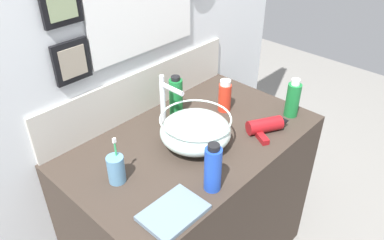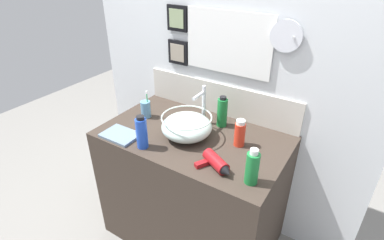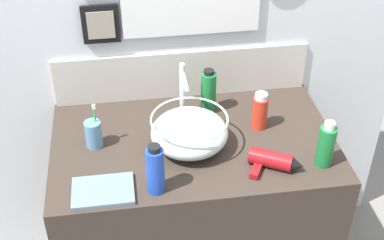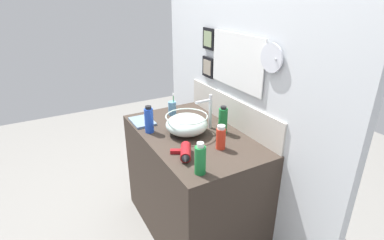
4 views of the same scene
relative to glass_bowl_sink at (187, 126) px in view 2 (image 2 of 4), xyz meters
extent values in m
plane|color=gray|center=(0.02, 0.03, -0.90)|extent=(6.00, 6.00, 0.00)
cube|color=#382D26|center=(0.02, 0.03, -0.49)|extent=(1.10, 0.66, 0.83)
cube|color=silver|center=(0.02, 0.39, 0.34)|extent=(1.96, 0.06, 2.48)
cube|color=beige|center=(0.02, 0.35, 0.04)|extent=(1.07, 0.02, 0.21)
cube|color=white|center=(0.06, 0.36, 0.41)|extent=(0.49, 0.01, 0.31)
cube|color=white|center=(0.06, 0.35, 0.41)|extent=(0.55, 0.01, 0.37)
cylinder|color=silver|center=(0.39, 0.34, 0.50)|extent=(0.17, 0.01, 0.17)
cylinder|color=silver|center=(0.44, 0.36, 0.50)|extent=(0.01, 0.06, 0.01)
cube|color=black|center=(-0.30, 0.35, 0.51)|extent=(0.15, 0.02, 0.16)
cube|color=gray|center=(-0.30, 0.34, 0.51)|extent=(0.11, 0.01, 0.11)
cube|color=black|center=(-0.30, 0.35, 0.30)|extent=(0.15, 0.02, 0.16)
cube|color=gray|center=(-0.30, 0.34, 0.30)|extent=(0.11, 0.01, 0.11)
ellipsoid|color=silver|center=(0.00, 0.00, 0.00)|extent=(0.29, 0.29, 0.13)
torus|color=silver|center=(0.00, 0.00, 0.06)|extent=(0.29, 0.29, 0.01)
torus|color=#B2B7BC|center=(0.00, 0.00, -0.07)|extent=(0.11, 0.11, 0.01)
cylinder|color=silver|center=(0.00, 0.19, 0.04)|extent=(0.02, 0.02, 0.22)
cylinder|color=silver|center=(0.00, 0.13, 0.14)|extent=(0.02, 0.12, 0.02)
cylinder|color=silver|center=(0.00, 0.19, 0.17)|extent=(0.02, 0.02, 0.03)
cylinder|color=maroon|center=(0.28, -0.15, -0.04)|extent=(0.17, 0.13, 0.06)
cone|color=black|center=(0.36, -0.20, -0.04)|extent=(0.07, 0.07, 0.05)
cube|color=maroon|center=(0.22, -0.18, -0.06)|extent=(0.07, 0.09, 0.02)
cylinder|color=#598CB2|center=(-0.36, 0.06, -0.02)|extent=(0.06, 0.06, 0.11)
cylinder|color=green|center=(-0.34, 0.07, 0.02)|extent=(0.01, 0.01, 0.16)
cube|color=white|center=(-0.34, 0.07, 0.10)|extent=(0.01, 0.01, 0.02)
cylinder|color=red|center=(0.29, 0.09, 0.00)|extent=(0.06, 0.06, 0.14)
cylinder|color=silver|center=(0.29, 0.09, 0.08)|extent=(0.05, 0.05, 0.02)
cylinder|color=#197233|center=(0.11, 0.22, 0.02)|extent=(0.06, 0.06, 0.18)
cylinder|color=black|center=(0.11, 0.22, 0.12)|extent=(0.04, 0.04, 0.02)
cylinder|color=blue|center=(-0.15, -0.22, 0.02)|extent=(0.06, 0.06, 0.18)
cylinder|color=black|center=(-0.15, -0.22, 0.11)|extent=(0.04, 0.04, 0.02)
cylinder|color=#197233|center=(0.47, -0.17, 0.01)|extent=(0.06, 0.06, 0.16)
cylinder|color=silver|center=(0.47, -0.17, 0.10)|extent=(0.04, 0.04, 0.03)
cube|color=slate|center=(-0.33, -0.21, -0.06)|extent=(0.21, 0.15, 0.02)
camera|label=1|loc=(-0.92, -0.84, 0.88)|focal=35.00mm
camera|label=2|loc=(0.82, -1.23, 0.88)|focal=28.00mm
camera|label=3|loc=(-0.22, -1.57, 1.22)|focal=50.00mm
camera|label=4|loc=(1.66, -0.88, 0.85)|focal=28.00mm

